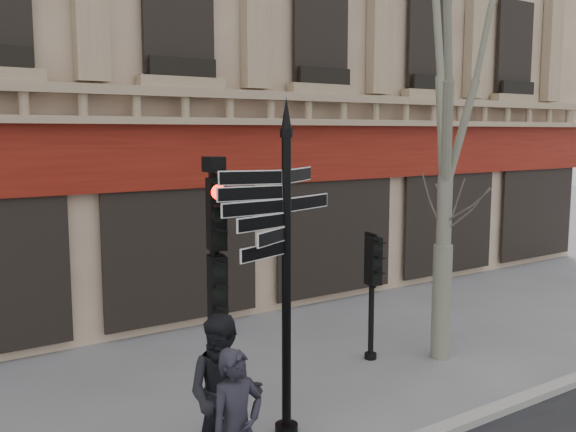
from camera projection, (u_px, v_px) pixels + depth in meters
name	position (u px, v px, depth m)	size (l,w,h in m)	color
ground	(330.00, 413.00, 9.37)	(80.00, 80.00, 0.00)	slate
fingerpost	(286.00, 213.00, 8.26)	(2.12, 2.12, 4.53)	black
traffic_signal_main	(215.00, 262.00, 8.48)	(0.48, 0.39, 3.77)	black
traffic_signal_secondary	(372.00, 274.00, 11.42)	(0.42, 0.34, 2.25)	black
plane_tree	(450.00, 39.00, 10.95)	(3.04, 3.04, 8.08)	gray
pedestrian_a	(237.00, 430.00, 6.90)	(0.66, 0.43, 1.80)	black
pedestrian_b	(225.00, 395.00, 7.64)	(0.95, 0.74, 1.95)	black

